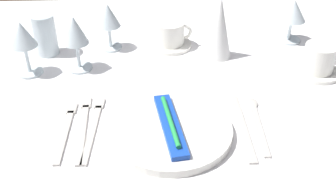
% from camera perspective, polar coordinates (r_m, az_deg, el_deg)
% --- Properties ---
extents(dining_table, '(1.80, 1.11, 0.74)m').
position_cam_1_polar(dining_table, '(1.12, -1.84, -1.09)').
color(dining_table, white).
rests_on(dining_table, ground).
extents(dinner_plate, '(0.26, 0.26, 0.02)m').
position_cam_1_polar(dinner_plate, '(0.88, 0.31, -5.00)').
color(dinner_plate, white).
rests_on(dinner_plate, dining_table).
extents(toothbrush_package, '(0.07, 0.21, 0.02)m').
position_cam_1_polar(toothbrush_package, '(0.87, 0.31, -4.14)').
color(toothbrush_package, blue).
rests_on(toothbrush_package, dinner_plate).
extents(fork_outer, '(0.03, 0.23, 0.00)m').
position_cam_1_polar(fork_outer, '(0.91, -10.27, -4.27)').
color(fork_outer, beige).
rests_on(fork_outer, dining_table).
extents(fork_inner, '(0.03, 0.23, 0.00)m').
position_cam_1_polar(fork_inner, '(0.92, -11.65, -4.21)').
color(fork_inner, beige).
rests_on(fork_inner, dining_table).
extents(fork_salad, '(0.02, 0.21, 0.00)m').
position_cam_1_polar(fork_salad, '(0.92, -13.93, -4.61)').
color(fork_salad, beige).
rests_on(fork_salad, dining_table).
extents(dinner_knife, '(0.02, 0.23, 0.00)m').
position_cam_1_polar(dinner_knife, '(0.91, 10.36, -4.64)').
color(dinner_knife, beige).
rests_on(dinner_knife, dining_table).
extents(spoon_soup, '(0.03, 0.21, 0.01)m').
position_cam_1_polar(spoon_soup, '(0.94, 12.13, -3.19)').
color(spoon_soup, beige).
rests_on(spoon_soup, dining_table).
extents(saucer_left, '(0.12, 0.12, 0.01)m').
position_cam_1_polar(saucer_left, '(1.15, 19.80, 3.04)').
color(saucer_left, white).
rests_on(saucer_left, dining_table).
extents(coffee_cup_left, '(0.11, 0.08, 0.07)m').
position_cam_1_polar(coffee_cup_left, '(1.13, 20.28, 4.81)').
color(coffee_cup_left, white).
rests_on(coffee_cup_left, saucer_left).
extents(saucer_far, '(0.13, 0.13, 0.01)m').
position_cam_1_polar(saucer_far, '(1.22, 0.25, 6.93)').
color(saucer_far, white).
rests_on(saucer_far, dining_table).
extents(coffee_cup_far, '(0.11, 0.08, 0.06)m').
position_cam_1_polar(coffee_cup_far, '(1.20, 0.34, 8.52)').
color(coffee_cup_far, white).
rests_on(coffee_cup_far, saucer_far).
extents(wine_glass_centre, '(0.08, 0.08, 0.13)m').
position_cam_1_polar(wine_glass_centre, '(1.27, 16.94, 10.80)').
color(wine_glass_centre, silver).
rests_on(wine_glass_centre, dining_table).
extents(wine_glass_left, '(0.07, 0.07, 0.14)m').
position_cam_1_polar(wine_glass_left, '(1.18, -8.26, 10.44)').
color(wine_glass_left, silver).
rests_on(wine_glass_left, dining_table).
extents(wine_glass_right, '(0.07, 0.07, 0.15)m').
position_cam_1_polar(wine_glass_right, '(1.08, -12.77, 8.28)').
color(wine_glass_right, silver).
rests_on(wine_glass_right, dining_table).
extents(wine_glass_far, '(0.07, 0.07, 0.15)m').
position_cam_1_polar(wine_glass_far, '(1.10, -19.51, 7.42)').
color(wine_glass_far, silver).
rests_on(wine_glass_far, dining_table).
extents(drink_tumbler, '(0.06, 0.06, 0.12)m').
position_cam_1_polar(drink_tumbler, '(1.21, -16.63, 7.61)').
color(drink_tumbler, silver).
rests_on(drink_tumbler, dining_table).
extents(napkin_folded, '(0.07, 0.07, 0.18)m').
position_cam_1_polar(napkin_folded, '(1.14, 7.14, 9.23)').
color(napkin_folded, white).
rests_on(napkin_folded, dining_table).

